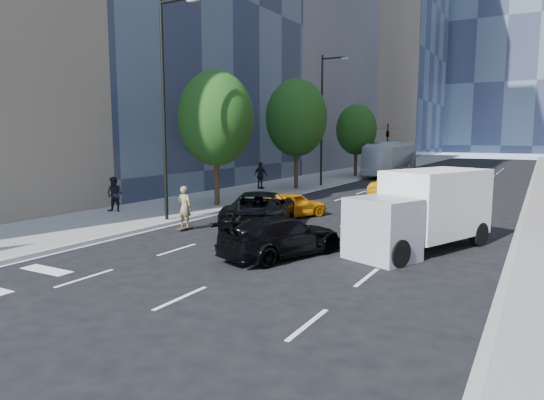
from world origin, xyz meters
The scene contains 20 objects.
ground centered at (0.00, 0.00, 0.00)m, with size 160.00×160.00×0.00m, color black.
sidewalk_left centered at (-9.00, 30.00, 0.07)m, with size 6.00×120.00×0.15m, color slate.
tower_left_end centered at (-22.00, 92.00, 30.00)m, with size 20.00×28.00×60.00m, color #30364B.
lamp_near centered at (-6.32, 4.00, 5.81)m, with size 2.13×0.22×10.00m.
lamp_far centered at (-6.32, 22.00, 5.81)m, with size 2.13×0.22×10.00m.
tree_near centered at (-7.20, 9.00, 4.97)m, with size 4.20×4.20×7.46m.
tree_mid centered at (-7.20, 19.00, 5.32)m, with size 4.50×4.50×7.99m.
tree_far centered at (-7.20, 32.00, 4.62)m, with size 3.90×3.90×6.92m.
traffic_signal centered at (-6.40, 40.00, 4.23)m, with size 2.48×0.53×5.20m.
skateboarder centered at (-4.59, 3.00, 0.89)m, with size 0.65×0.43×1.78m, color olive.
black_sedan_lincoln centered at (-2.00, 5.00, 0.82)m, with size 2.72×5.91×1.64m, color black.
black_sedan_mercedes centered at (1.20, 1.00, 0.68)m, with size 1.91×4.70×1.36m, color black.
taxi_a centered at (-2.00, 8.03, 0.65)m, with size 1.53×3.81×1.30m, color orange.
taxi_b centered at (3.33, 9.00, 0.77)m, with size 1.64×4.70×1.55m, color #FFAB0D.
taxi_c centered at (0.50, 18.00, 0.77)m, with size 2.56×5.56×1.54m, color #FFAD0D.
taxi_d centered at (4.20, 20.50, 0.67)m, with size 1.89×4.65×1.35m, color #CEA40A.
city_bus centered at (-4.80, 35.86, 1.71)m, with size 2.87×12.28×3.42m, color silver.
box_truck centered at (5.10, 4.25, 1.43)m, with size 4.19×6.24×2.81m.
pedestrian_a centered at (-10.36, 4.47, 1.05)m, with size 0.88×0.68×1.80m, color black.
pedestrian_b centered at (-9.32, 17.42, 1.14)m, with size 1.16×0.48×1.98m, color black.
Camera 1 is at (8.69, -13.09, 4.04)m, focal length 32.00 mm.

